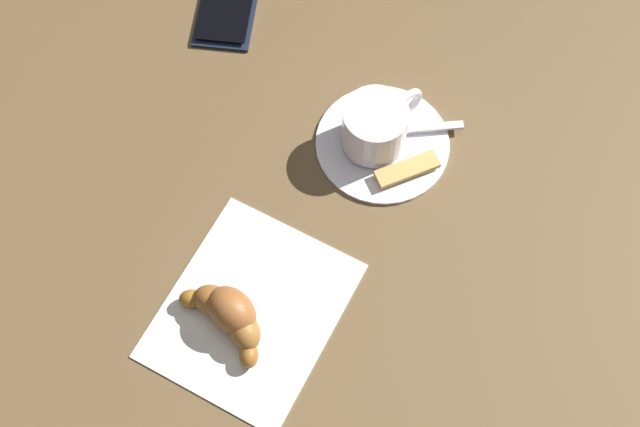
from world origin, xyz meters
name	(u,v)px	position (x,y,z in m)	size (l,w,h in m)	color
ground_plane	(332,223)	(0.00, 0.00, 0.00)	(1.80, 1.80, 0.00)	brown
saucer	(383,143)	(0.11, -0.02, 0.00)	(0.15, 0.15, 0.01)	white
espresso_cup	(376,126)	(0.11, -0.01, 0.04)	(0.09, 0.07, 0.06)	white
teaspoon	(390,130)	(0.12, -0.02, 0.01)	(0.07, 0.12, 0.01)	silver
sugar_packet	(407,169)	(0.08, -0.05, 0.01)	(0.07, 0.02, 0.01)	tan
napkin	(252,310)	(-0.12, 0.04, 0.00)	(0.20, 0.16, 0.00)	white
croissant	(229,314)	(-0.14, 0.06, 0.02)	(0.08, 0.10, 0.04)	#905620
cell_phone	(228,2)	(0.22, 0.21, 0.01)	(0.14, 0.10, 0.01)	#181F31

